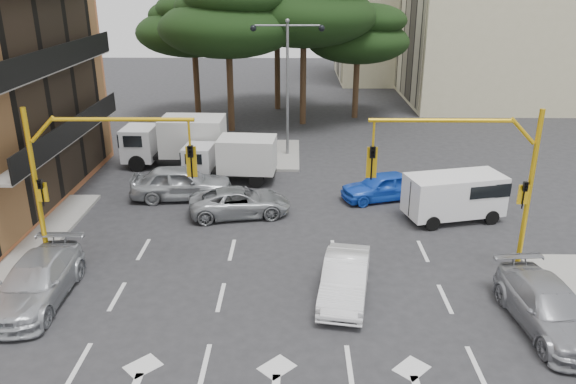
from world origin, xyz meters
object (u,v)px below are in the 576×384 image
car_white_hatch (345,278)px  car_silver_wagon (36,282)px  street_lamp_center (287,64)px  car_silver_cross_b (181,182)px  signal_mast_right (480,170)px  car_silver_parked (549,308)px  van_white (454,197)px  signal_mast_left (84,168)px  box_truck_a (175,142)px  box_truck_b (231,159)px  car_blue_compact (382,186)px  car_silver_cross_a (240,202)px

car_white_hatch → car_silver_wagon: (-10.15, -0.40, 0.03)m
car_white_hatch → street_lamp_center: bearing=107.2°
car_silver_cross_b → signal_mast_right: bearing=-125.4°
signal_mast_right → street_lamp_center: 15.65m
car_silver_parked → van_white: size_ratio=1.14×
car_silver_parked → van_white: 8.29m
signal_mast_left → car_white_hatch: 9.69m
signal_mast_left → car_silver_parked: bearing=-13.4°
signal_mast_left → box_truck_a: bearing=87.5°
car_silver_wagon → box_truck_a: bearing=82.1°
street_lamp_center → box_truck_a: bearing=-162.3°
box_truck_a → box_truck_b: box_truck_a is taller
car_silver_parked → car_silver_cross_b: bearing=136.5°
car_blue_compact → car_silver_cross_b: bearing=-107.0°
street_lamp_center → car_blue_compact: street_lamp_center is taller
car_white_hatch → box_truck_b: 12.45m
signal_mast_right → car_silver_cross_a: bearing=150.4°
signal_mast_right → signal_mast_left: bearing=180.0°
street_lamp_center → car_silver_cross_b: (-5.00, -7.00, -4.61)m
car_silver_cross_a → car_silver_cross_b: (-3.00, 2.00, 0.19)m
car_white_hatch → car_silver_cross_a: bearing=130.6°
car_silver_parked → car_silver_wagon: bearing=170.7°
car_silver_cross_b → car_silver_parked: bearing=-133.5°
car_silver_cross_a → car_silver_wagon: bearing=129.9°
street_lamp_center → car_silver_parked: size_ratio=1.63×
signal_mast_left → car_silver_wagon: size_ratio=1.22×
car_silver_parked → box_truck_b: size_ratio=0.99×
street_lamp_center → box_truck_a: size_ratio=1.36×
car_silver_parked → signal_mast_right: bearing=106.4°
car_silver_cross_b → box_truck_a: size_ratio=0.84×
signal_mast_right → van_white: size_ratio=1.44×
car_silver_parked → car_blue_compact: bearing=103.8°
car_silver_wagon → box_truck_b: 12.85m
street_lamp_center → box_truck_b: street_lamp_center is taller
car_silver_cross_b → signal_mast_left: bearing=160.8°
street_lamp_center → van_white: 12.72m
car_silver_wagon → signal_mast_right: bearing=7.8°
signal_mast_right → street_lamp_center: bearing=115.9°
signal_mast_left → car_silver_parked: size_ratio=1.26×
signal_mast_left → street_lamp_center: size_ratio=0.77×
car_silver_wagon → car_silver_parked: (16.18, -1.30, -0.02)m
box_truck_a → car_silver_cross_a: bearing=-147.0°
street_lamp_center → box_truck_b: bearing=-122.6°
box_truck_b → car_silver_cross_a: bearing=-164.7°
car_white_hatch → box_truck_a: 16.25m
street_lamp_center → van_white: bearing=-51.5°
signal_mast_right → car_silver_wagon: signal_mast_right is taller
box_truck_a → car_silver_cross_b: bearing=-164.1°
car_silver_wagon → van_white: (15.43, 6.94, 0.33)m
box_truck_b → car_silver_cross_b: bearing=143.9°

